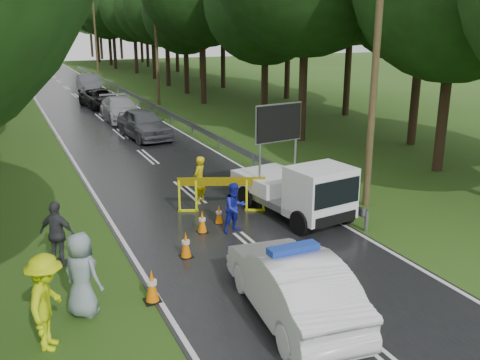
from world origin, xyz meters
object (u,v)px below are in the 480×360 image
work_truck (298,189)px  queue_car_first (144,124)px  queue_car_fourth (89,83)px  barrier (221,186)px  queue_car_second (121,109)px  queue_car_third (101,98)px  police_sedan (292,284)px  civilian (235,208)px  officer (199,180)px

work_truck → queue_car_first: work_truck is taller
queue_car_first → queue_car_fourth: bearing=83.4°
work_truck → barrier: size_ratio=1.72×
queue_car_second → queue_car_third: (-0.16, 6.00, -0.07)m
police_sedan → civilian: (0.87, 5.03, 0.01)m
queue_car_second → officer: bearing=-93.0°
officer → civilian: officer is taller
police_sedan → civilian: police_sedan is taller
civilian → barrier: bearing=69.9°
civilian → queue_car_second: bearing=76.6°
queue_car_first → queue_car_third: (-0.13, 12.00, -0.13)m
barrier → queue_car_fourth: (1.21, 34.52, -0.13)m
work_truck → officer: work_truck is taller
queue_car_second → queue_car_fourth: 15.72m
queue_car_fourth → work_truck: bearing=-87.1°
civilian → queue_car_second: 20.65m
police_sedan → barrier: police_sedan is taller
officer → queue_car_fourth: (1.54, 33.27, -0.05)m
barrier → queue_car_fourth: 34.54m
queue_car_first → queue_car_fourth: 21.71m
queue_car_third → civilian: bearing=-98.1°
police_sedan → work_truck: size_ratio=1.01×
police_sedan → work_truck: 6.25m
police_sedan → queue_car_third: (1.72, 31.65, -0.08)m
civilian → queue_car_fourth: bearing=77.0°
officer → queue_car_second: officer is taller
queue_car_second → queue_car_third: 6.00m
work_truck → barrier: work_truck is taller
civilian → queue_car_first: bearing=75.6°
civilian → police_sedan: bearing=-110.4°
police_sedan → officer: officer is taller
barrier → queue_car_second: queue_car_second is taller
queue_car_third → queue_car_second: bearing=-94.7°
queue_car_second → queue_car_fourth: size_ratio=1.08×
police_sedan → barrier: (1.17, 6.84, 0.16)m
police_sedan → work_truck: bearing=-115.3°
queue_car_fourth → civilian: bearing=-90.9°
work_truck → queue_car_fourth: bearing=83.5°
work_truck → queue_car_second: bearing=86.0°
police_sedan → queue_car_first: 19.74m
queue_car_second → queue_car_third: bearing=92.0°
queue_car_first → queue_car_second: 6.00m
work_truck → officer: 3.68m
work_truck → queue_car_third: size_ratio=0.95×
police_sedan → officer: size_ratio=2.82×
police_sedan → queue_car_first: police_sedan is taller
work_truck → queue_car_first: size_ratio=0.98×
queue_car_second → police_sedan: bearing=-93.8°
queue_car_second → queue_car_fourth: bearing=88.6°
officer → queue_car_third: size_ratio=0.34×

